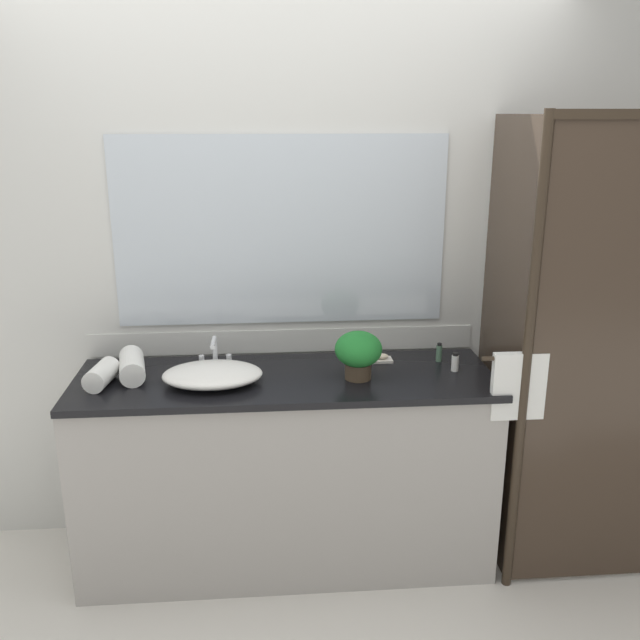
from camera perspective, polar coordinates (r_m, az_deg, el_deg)
ground_plane at (r=3.39m, az=-2.67°, el=-19.01°), size 8.00×8.00×0.00m
wall_back_with_mirror at (r=3.17m, az=-3.22°, el=4.40°), size 4.40×0.06×2.60m
vanity_cabinet at (r=3.16m, az=-2.79°, el=-12.26°), size 1.80×0.58×0.90m
shower_enclosure at (r=3.05m, az=21.94°, el=-2.77°), size 1.20×0.59×2.00m
sink_basin at (r=2.90m, az=-8.92°, el=-4.50°), size 0.42×0.30×0.08m
faucet at (r=3.06m, az=-8.71°, el=-3.10°), size 0.17×0.15×0.15m
potted_plant at (r=2.90m, az=3.21°, el=-2.65°), size 0.20×0.20×0.21m
soap_dish at (r=3.14m, az=5.09°, el=-3.18°), size 0.10×0.07×0.04m
amenity_bottle_conditioner at (r=3.16m, az=9.86°, el=-2.69°), size 0.03×0.03×0.09m
amenity_bottle_shampoo at (r=3.06m, az=11.16°, el=-3.46°), size 0.03×0.03×0.08m
rolled_towel_near_edge at (r=2.99m, az=-17.68°, el=-4.35°), size 0.12×0.21×0.09m
rolled_towel_middle at (r=3.03m, az=-15.35°, el=-3.70°), size 0.15×0.27×0.11m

